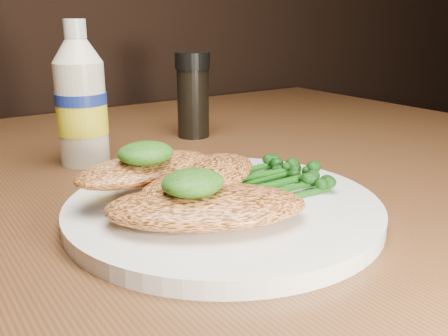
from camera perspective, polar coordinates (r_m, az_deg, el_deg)
plate at (r=0.44m, az=-0.05°, el=-4.63°), size 0.28×0.28×0.01m
chicken_front at (r=0.39m, az=-2.06°, el=-4.41°), size 0.18×0.15×0.03m
chicken_mid at (r=0.44m, az=-2.62°, el=-1.00°), size 0.16×0.13×0.02m
chicken_back at (r=0.44m, az=-9.06°, el=-0.07°), size 0.14×0.08×0.02m
pesto_front at (r=0.39m, az=-3.60°, el=-1.69°), size 0.06×0.06×0.02m
pesto_back at (r=0.43m, az=-9.00°, el=1.70°), size 0.06×0.06×0.02m
broccolini_bundle at (r=0.46m, az=3.81°, el=-1.28°), size 0.17×0.15×0.02m
mayo_bottle at (r=0.61m, az=-16.16°, el=8.19°), size 0.06×0.06×0.17m
pepper_grinder at (r=0.72m, az=-3.58°, el=8.33°), size 0.06×0.06×0.12m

